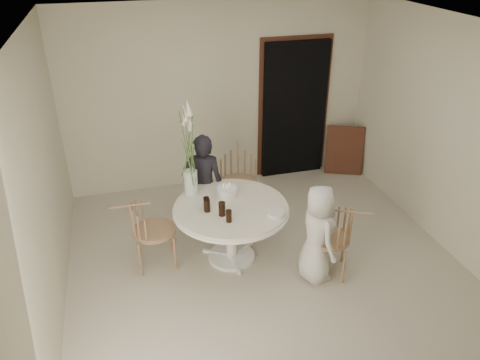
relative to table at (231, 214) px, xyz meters
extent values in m
plane|color=beige|center=(0.35, -0.25, -0.62)|extent=(4.50, 4.50, 0.00)
plane|color=white|center=(0.35, -0.25, 2.08)|extent=(4.50, 4.50, 0.00)
plane|color=beige|center=(0.35, 2.00, 0.73)|extent=(4.50, 0.00, 4.50)
plane|color=beige|center=(0.35, -2.50, 0.73)|extent=(4.50, 0.00, 4.50)
plane|color=beige|center=(-1.90, -0.25, 0.73)|extent=(0.00, 4.50, 4.50)
plane|color=beige|center=(2.60, -0.25, 0.73)|extent=(0.00, 4.50, 4.50)
cube|color=black|center=(1.50, 1.94, 0.43)|extent=(1.00, 0.10, 2.10)
cube|color=#542A1D|center=(1.50, 1.98, 0.49)|extent=(1.12, 0.03, 2.22)
cylinder|color=white|center=(0.00, 0.00, -0.60)|extent=(0.56, 0.56, 0.04)
cylinder|color=white|center=(0.00, 0.00, -0.27)|extent=(0.12, 0.12, 0.65)
cylinder|color=white|center=(0.00, 0.00, 0.07)|extent=(1.33, 1.33, 0.03)
cylinder|color=white|center=(0.00, 0.00, 0.09)|extent=(1.30, 1.30, 0.04)
cube|color=#542A1D|center=(2.30, 1.70, -0.23)|extent=(0.61, 0.38, 0.78)
cylinder|color=#A77A5B|center=(0.07, 0.73, -0.38)|extent=(0.03, 0.03, 0.48)
cylinder|color=#A77A5B|center=(0.48, 0.63, -0.38)|extent=(0.03, 0.03, 0.48)
cylinder|color=#A77A5B|center=(0.17, 1.14, -0.38)|extent=(0.03, 0.03, 0.48)
cylinder|color=#A77A5B|center=(0.58, 1.04, -0.38)|extent=(0.03, 0.03, 0.48)
cylinder|color=#A77A5B|center=(0.33, 0.88, -0.12)|extent=(0.53, 0.53, 0.05)
cylinder|color=#A77A5B|center=(0.90, -0.26, -0.40)|extent=(0.03, 0.03, 0.43)
cylinder|color=#A77A5B|center=(0.73, -0.60, -0.40)|extent=(0.03, 0.03, 0.43)
cylinder|color=#A77A5B|center=(1.25, -0.43, -0.40)|extent=(0.03, 0.03, 0.43)
cylinder|color=#A77A5B|center=(1.08, -0.77, -0.40)|extent=(0.03, 0.03, 0.43)
cylinder|color=#A77A5B|center=(0.99, -0.51, -0.16)|extent=(0.48, 0.48, 0.05)
cylinder|color=#A77A5B|center=(-0.68, -0.06, -0.40)|extent=(0.03, 0.03, 0.44)
cylinder|color=#A77A5B|center=(-0.68, 0.33, -0.40)|extent=(0.03, 0.03, 0.44)
cylinder|color=#A77A5B|center=(-1.07, -0.05, -0.40)|extent=(0.03, 0.03, 0.44)
cylinder|color=#A77A5B|center=(-1.07, 0.34, -0.40)|extent=(0.03, 0.03, 0.44)
cylinder|color=#A77A5B|center=(-0.87, 0.14, -0.16)|extent=(0.49, 0.49, 0.05)
imported|color=black|center=(-0.19, 0.65, 0.06)|extent=(0.57, 0.47, 1.36)
imported|color=silver|center=(0.82, -0.58, -0.04)|extent=(0.42, 0.60, 1.16)
cylinder|color=white|center=(0.01, 0.22, 0.17)|extent=(0.24, 0.24, 0.11)
cylinder|color=beige|center=(0.01, 0.22, 0.25)|extent=(0.01, 0.01, 0.05)
cylinder|color=beige|center=(0.05, 0.25, 0.25)|extent=(0.01, 0.01, 0.05)
cylinder|color=beige|center=(-0.03, 0.24, 0.25)|extent=(0.01, 0.01, 0.05)
cylinder|color=black|center=(-0.14, -0.17, 0.20)|extent=(0.09, 0.09, 0.16)
cylinder|color=black|center=(-0.10, -0.31, 0.18)|extent=(0.07, 0.07, 0.14)
cylinder|color=black|center=(-0.28, 0.01, 0.19)|extent=(0.08, 0.08, 0.14)
cylinder|color=black|center=(-0.28, -0.04, 0.19)|extent=(0.09, 0.09, 0.15)
cylinder|color=white|center=(0.42, -0.33, 0.14)|extent=(0.24, 0.24, 0.05)
cylinder|color=silver|center=(-0.38, 0.39, 0.26)|extent=(0.16, 0.16, 0.30)
cylinder|color=#416C2E|center=(-0.35, 0.41, 0.64)|extent=(0.01, 0.01, 0.75)
cone|color=#EFE7CE|center=(-0.35, 0.41, 1.01)|extent=(0.07, 0.07, 0.19)
cylinder|color=#416C2E|center=(-0.39, 0.42, 0.67)|extent=(0.01, 0.01, 0.81)
cone|color=#EFE7CE|center=(-0.39, 0.42, 1.07)|extent=(0.07, 0.07, 0.19)
cylinder|color=#416C2E|center=(-0.41, 0.38, 0.70)|extent=(0.01, 0.01, 0.87)
cone|color=#EFE7CE|center=(-0.41, 0.38, 1.14)|extent=(0.07, 0.07, 0.19)
cylinder|color=#416C2E|center=(-0.37, 0.36, 0.73)|extent=(0.01, 0.01, 0.94)
cone|color=#EFE7CE|center=(-0.37, 0.36, 1.20)|extent=(0.07, 0.07, 0.19)
camera|label=1|loc=(-1.10, -4.40, 2.89)|focal=35.00mm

